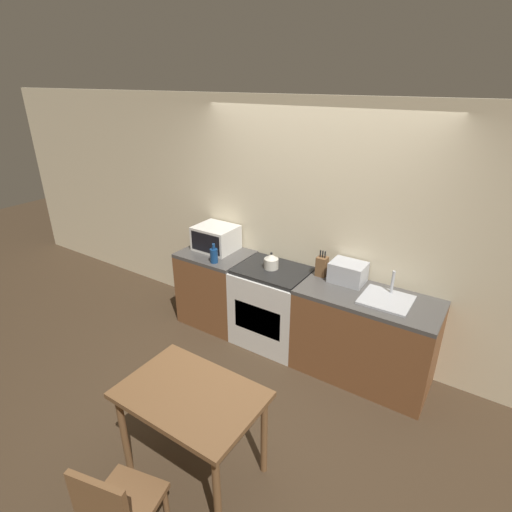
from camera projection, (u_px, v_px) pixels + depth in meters
The scene contains 13 objects.
ground_plane at pixel (252, 390), 3.83m from camera, with size 16.00×16.00×0.00m, color #3D2D1E.
wall_back at pixel (312, 229), 4.16m from camera, with size 10.00×0.06×2.60m.
counter_left_run at pixel (217, 287), 4.77m from camera, with size 0.78×0.62×0.90m.
counter_right_run at pixel (364, 336), 3.86m from camera, with size 1.30×0.62×0.90m.
stove_range at pixel (272, 306), 4.38m from camera, with size 0.77×0.62×0.90m.
kettle at pixel (271, 261), 4.18m from camera, with size 0.15×0.15×0.18m.
microwave at pixel (216, 238), 4.63m from camera, with size 0.46×0.39×0.28m.
bottle at pixel (214, 255), 4.31m from camera, with size 0.08×0.08×0.22m.
knife_block at pixel (322, 266), 4.02m from camera, with size 0.10×0.10×0.27m.
toaster_oven at pixel (348, 272), 3.90m from camera, with size 0.33×0.25×0.20m.
sink_basin at pixel (387, 299), 3.60m from camera, with size 0.44×0.40×0.24m.
dining_table at pixel (191, 404), 2.79m from camera, with size 0.99×0.67×0.75m.
dining_chair at pixel (117, 508), 2.30m from camera, with size 0.46×0.46×0.84m.
Camera 1 is at (1.66, -2.46, 2.74)m, focal length 28.00 mm.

